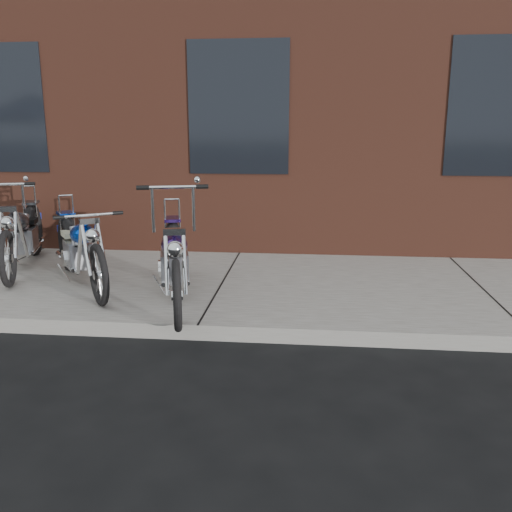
# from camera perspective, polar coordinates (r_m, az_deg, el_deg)

# --- Properties ---
(ground) EXTENTS (120.00, 120.00, 0.00)m
(ground) POSITION_cam_1_polar(r_m,az_deg,el_deg) (5.15, -6.13, -8.84)
(ground) COLOR black
(ground) RESTS_ON ground
(sidewalk) EXTENTS (22.00, 3.00, 0.15)m
(sidewalk) POSITION_cam_1_polar(r_m,az_deg,el_deg) (6.52, -3.46, -3.27)
(sidewalk) COLOR slate
(sidewalk) RESTS_ON ground
(building_brick) EXTENTS (22.00, 10.00, 8.00)m
(building_brick) POSITION_cam_1_polar(r_m,az_deg,el_deg) (12.87, 1.26, 22.61)
(building_brick) COLOR brown
(building_brick) RESTS_ON ground
(chopper_purple) EXTENTS (0.79, 2.24, 1.29)m
(chopper_purple) POSITION_cam_1_polar(r_m,az_deg,el_deg) (5.71, -8.55, -0.72)
(chopper_purple) COLOR black
(chopper_purple) RESTS_ON sidewalk
(chopper_blue) EXTENTS (1.38, 1.90, 0.98)m
(chopper_blue) POSITION_cam_1_polar(r_m,az_deg,el_deg) (6.55, -18.01, 0.51)
(chopper_blue) COLOR black
(chopper_blue) RESTS_ON sidewalk
(chopper_third) EXTENTS (0.87, 2.23, 1.17)m
(chopper_third) POSITION_cam_1_polar(r_m,az_deg,el_deg) (7.61, -23.37, 1.87)
(chopper_third) COLOR black
(chopper_third) RESTS_ON sidewalk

